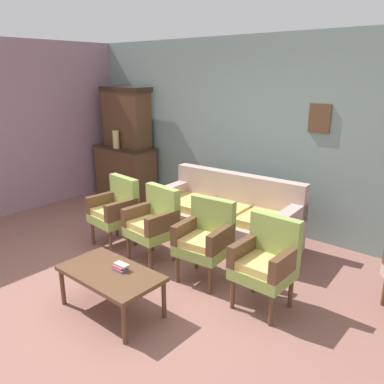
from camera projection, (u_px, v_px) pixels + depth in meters
name	position (u px, v px, depth m)	size (l,w,h in m)	color
ground_plane	(120.00, 294.00, 4.06)	(7.68, 7.68, 0.00)	#84564C
wall_back_with_decor	(258.00, 134.00, 5.58)	(6.40, 0.09, 2.70)	gray
side_cabinet	(126.00, 172.00, 7.10)	(1.16, 0.55, 0.93)	brown
cabinet_upper_hutch	(126.00, 117.00, 6.86)	(0.99, 0.38, 1.03)	brown
vase_on_cabinet	(116.00, 139.00, 6.78)	(0.11, 0.11, 0.31)	#D5B576
floral_couch	(227.00, 219.00, 5.21)	(1.98, 0.93, 0.90)	tan
armchair_near_cabinet	(115.00, 208.00, 5.10)	(0.56, 0.54, 0.90)	#849947
armchair_row_middle	(154.00, 221.00, 4.68)	(0.56, 0.53, 0.90)	#849947
armchair_by_doorway	(205.00, 237.00, 4.23)	(0.57, 0.54, 0.90)	#849947
armchair_near_couch_end	(266.00, 260.00, 3.72)	(0.52, 0.49, 0.90)	#849947
coffee_table	(111.00, 276.00, 3.68)	(1.00, 0.56, 0.42)	brown
book_stack_on_table	(120.00, 267.00, 3.68)	(0.15, 0.09, 0.06)	slate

